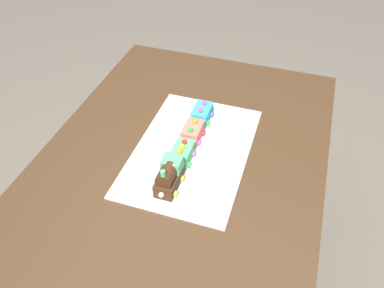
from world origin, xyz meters
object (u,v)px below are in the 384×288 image
object	(u,v)px
cake_car_gondola_mint_green	(182,153)
cake_locomotive	(169,176)
cake_car_caboose_coral	(193,132)
dining_table	(182,178)
cake_car_flatbed_turquoise	(202,113)

from	to	relation	value
cake_car_gondola_mint_green	cake_locomotive	bearing A→B (deg)	180.00
cake_locomotive	cake_car_caboose_coral	world-z (taller)	cake_locomotive
dining_table	cake_locomotive	world-z (taller)	cake_locomotive
dining_table	cake_car_gondola_mint_green	distance (m)	0.14
cake_car_gondola_mint_green	cake_car_flatbed_turquoise	xyz separation A→B (m)	(0.24, 0.00, -0.00)
cake_car_caboose_coral	cake_car_flatbed_turquoise	bearing A→B (deg)	0.00
cake_car_gondola_mint_green	cake_car_caboose_coral	xyz separation A→B (m)	(0.12, 0.00, -0.00)
cake_locomotive	cake_car_flatbed_turquoise	bearing A→B (deg)	-0.00
cake_locomotive	cake_car_gondola_mint_green	distance (m)	0.13
cake_locomotive	cake_car_gondola_mint_green	xyz separation A→B (m)	(0.13, -0.00, -0.02)
cake_locomotive	cake_car_flatbed_turquoise	world-z (taller)	cake_locomotive
cake_locomotive	cake_car_flatbed_turquoise	distance (m)	0.37
dining_table	cake_car_caboose_coral	world-z (taller)	cake_car_caboose_coral
cake_car_caboose_coral	cake_car_flatbed_turquoise	distance (m)	0.12
cake_car_flatbed_turquoise	cake_car_gondola_mint_green	bearing A→B (deg)	180.00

